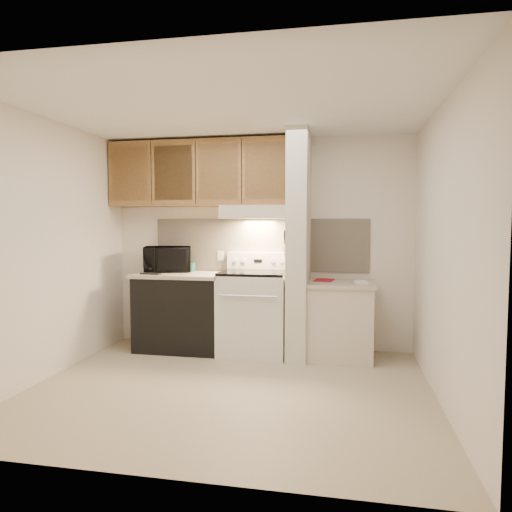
# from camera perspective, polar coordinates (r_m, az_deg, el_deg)

# --- Properties ---
(floor) EXTENTS (3.60, 3.60, 0.00)m
(floor) POSITION_cam_1_polar(r_m,az_deg,el_deg) (4.31, -3.31, -16.19)
(floor) COLOR tan
(floor) RESTS_ON ground
(ceiling) EXTENTS (3.60, 3.60, 0.00)m
(ceiling) POSITION_cam_1_polar(r_m,az_deg,el_deg) (4.17, -3.46, 18.03)
(ceiling) COLOR white
(ceiling) RESTS_ON wall_back
(wall_back) EXTENTS (3.60, 2.50, 0.02)m
(wall_back) POSITION_cam_1_polar(r_m,az_deg,el_deg) (5.52, 0.44, 1.54)
(wall_back) COLOR white
(wall_back) RESTS_ON floor
(wall_left) EXTENTS (0.02, 3.00, 2.50)m
(wall_left) POSITION_cam_1_polar(r_m,az_deg,el_deg) (4.82, -24.59, 0.81)
(wall_left) COLOR white
(wall_left) RESTS_ON floor
(wall_right) EXTENTS (0.02, 3.00, 2.50)m
(wall_right) POSITION_cam_1_polar(r_m,az_deg,el_deg) (4.01, 22.39, 0.29)
(wall_right) COLOR white
(wall_right) RESTS_ON floor
(backsplash) EXTENTS (2.60, 0.02, 0.63)m
(backsplash) POSITION_cam_1_polar(r_m,az_deg,el_deg) (5.51, 0.42, 1.38)
(backsplash) COLOR beige
(backsplash) RESTS_ON wall_back
(range_body) EXTENTS (0.76, 0.65, 0.92)m
(range_body) POSITION_cam_1_polar(r_m,az_deg,el_deg) (5.28, -0.24, -7.22)
(range_body) COLOR silver
(range_body) RESTS_ON floor
(oven_window) EXTENTS (0.50, 0.01, 0.30)m
(oven_window) POSITION_cam_1_polar(r_m,az_deg,el_deg) (4.96, -0.95, -7.47)
(oven_window) COLOR black
(oven_window) RESTS_ON range_body
(oven_handle) EXTENTS (0.65, 0.02, 0.02)m
(oven_handle) POSITION_cam_1_polar(r_m,az_deg,el_deg) (4.89, -1.05, -5.03)
(oven_handle) COLOR silver
(oven_handle) RESTS_ON range_body
(cooktop) EXTENTS (0.74, 0.64, 0.03)m
(cooktop) POSITION_cam_1_polar(r_m,az_deg,el_deg) (5.21, -0.24, -2.09)
(cooktop) COLOR black
(cooktop) RESTS_ON range_body
(range_backguard) EXTENTS (0.76, 0.08, 0.20)m
(range_backguard) POSITION_cam_1_polar(r_m,az_deg,el_deg) (5.47, 0.33, -0.58)
(range_backguard) COLOR silver
(range_backguard) RESTS_ON range_body
(range_display) EXTENTS (0.10, 0.01, 0.04)m
(range_display) POSITION_cam_1_polar(r_m,az_deg,el_deg) (5.43, 0.25, -0.61)
(range_display) COLOR black
(range_display) RESTS_ON range_backguard
(range_knob_left_outer) EXTENTS (0.05, 0.02, 0.05)m
(range_knob_left_outer) POSITION_cam_1_polar(r_m,az_deg,el_deg) (5.49, -2.63, -0.57)
(range_knob_left_outer) COLOR silver
(range_knob_left_outer) RESTS_ON range_backguard
(range_knob_left_inner) EXTENTS (0.05, 0.02, 0.05)m
(range_knob_left_inner) POSITION_cam_1_polar(r_m,az_deg,el_deg) (5.46, -1.61, -0.58)
(range_knob_left_inner) COLOR silver
(range_knob_left_inner) RESTS_ON range_backguard
(range_knob_right_inner) EXTENTS (0.05, 0.02, 0.05)m
(range_knob_right_inner) POSITION_cam_1_polar(r_m,az_deg,el_deg) (5.40, 2.12, -0.64)
(range_knob_right_inner) COLOR silver
(range_knob_right_inner) RESTS_ON range_backguard
(range_knob_right_outer) EXTENTS (0.05, 0.02, 0.05)m
(range_knob_right_outer) POSITION_cam_1_polar(r_m,az_deg,el_deg) (5.38, 3.17, -0.66)
(range_knob_right_outer) COLOR silver
(range_knob_right_outer) RESTS_ON range_backguard
(dishwasher_front) EXTENTS (1.00, 0.63, 0.87)m
(dishwasher_front) POSITION_cam_1_polar(r_m,az_deg,el_deg) (5.53, -9.28, -7.03)
(dishwasher_front) COLOR black
(dishwasher_front) RESTS_ON floor
(left_countertop) EXTENTS (1.04, 0.67, 0.04)m
(left_countertop) POSITION_cam_1_polar(r_m,az_deg,el_deg) (5.46, -9.34, -2.33)
(left_countertop) COLOR #BBAF98
(left_countertop) RESTS_ON dishwasher_front
(spoon_rest) EXTENTS (0.25, 0.11, 0.02)m
(spoon_rest) POSITION_cam_1_polar(r_m,az_deg,el_deg) (5.38, -13.05, -2.17)
(spoon_rest) COLOR black
(spoon_rest) RESTS_ON left_countertop
(teal_jar) EXTENTS (0.12, 0.12, 0.11)m
(teal_jar) POSITION_cam_1_polar(r_m,az_deg,el_deg) (5.64, -8.10, -1.36)
(teal_jar) COLOR #205F5C
(teal_jar) RESTS_ON left_countertop
(outlet) EXTENTS (0.08, 0.01, 0.12)m
(outlet) POSITION_cam_1_polar(r_m,az_deg,el_deg) (5.61, -4.43, 0.04)
(outlet) COLOR beige
(outlet) RESTS_ON backsplash
(microwave) EXTENTS (0.64, 0.53, 0.31)m
(microwave) POSITION_cam_1_polar(r_m,az_deg,el_deg) (5.65, -10.97, -0.37)
(microwave) COLOR black
(microwave) RESTS_ON left_countertop
(partition_pillar) EXTENTS (0.22, 0.70, 2.50)m
(partition_pillar) POSITION_cam_1_polar(r_m,az_deg,el_deg) (5.10, 5.37, 1.32)
(partition_pillar) COLOR beige
(partition_pillar) RESTS_ON floor
(pillar_trim) EXTENTS (0.01, 0.70, 0.04)m
(pillar_trim) POSITION_cam_1_polar(r_m,az_deg,el_deg) (5.11, 4.08, 1.89)
(pillar_trim) COLOR olive
(pillar_trim) RESTS_ON partition_pillar
(knife_strip) EXTENTS (0.02, 0.42, 0.04)m
(knife_strip) POSITION_cam_1_polar(r_m,az_deg,el_deg) (5.06, 3.95, 2.10)
(knife_strip) COLOR black
(knife_strip) RESTS_ON partition_pillar
(knife_blade_a) EXTENTS (0.01, 0.03, 0.16)m
(knife_blade_a) POSITION_cam_1_polar(r_m,az_deg,el_deg) (4.91, 3.58, 0.87)
(knife_blade_a) COLOR silver
(knife_blade_a) RESTS_ON knife_strip
(knife_handle_a) EXTENTS (0.02, 0.02, 0.10)m
(knife_handle_a) POSITION_cam_1_polar(r_m,az_deg,el_deg) (4.91, 3.60, 2.63)
(knife_handle_a) COLOR black
(knife_handle_a) RESTS_ON knife_strip
(knife_blade_b) EXTENTS (0.01, 0.04, 0.18)m
(knife_blade_b) POSITION_cam_1_polar(r_m,az_deg,el_deg) (5.00, 3.71, 0.82)
(knife_blade_b) COLOR silver
(knife_blade_b) RESTS_ON knife_strip
(knife_handle_b) EXTENTS (0.02, 0.02, 0.10)m
(knife_handle_b) POSITION_cam_1_polar(r_m,az_deg,el_deg) (5.00, 3.73, 2.65)
(knife_handle_b) COLOR black
(knife_handle_b) RESTS_ON knife_strip
(knife_blade_c) EXTENTS (0.01, 0.04, 0.20)m
(knife_blade_c) POSITION_cam_1_polar(r_m,az_deg,el_deg) (5.08, 3.82, 0.75)
(knife_blade_c) COLOR silver
(knife_blade_c) RESTS_ON knife_strip
(knife_handle_c) EXTENTS (0.02, 0.02, 0.10)m
(knife_handle_c) POSITION_cam_1_polar(r_m,az_deg,el_deg) (5.05, 3.80, 2.66)
(knife_handle_c) COLOR black
(knife_handle_c) RESTS_ON knife_strip
(knife_blade_d) EXTENTS (0.01, 0.04, 0.16)m
(knife_blade_d) POSITION_cam_1_polar(r_m,az_deg,el_deg) (5.15, 3.92, 1.02)
(knife_blade_d) COLOR silver
(knife_blade_d) RESTS_ON knife_strip
(knife_handle_d) EXTENTS (0.02, 0.02, 0.10)m
(knife_handle_d) POSITION_cam_1_polar(r_m,az_deg,el_deg) (5.13, 3.91, 2.68)
(knife_handle_d) COLOR black
(knife_handle_d) RESTS_ON knife_strip
(knife_blade_e) EXTENTS (0.01, 0.04, 0.18)m
(knife_blade_e) POSITION_cam_1_polar(r_m,az_deg,el_deg) (5.22, 4.01, 0.95)
(knife_blade_e) COLOR silver
(knife_blade_e) RESTS_ON knife_strip
(knife_handle_e) EXTENTS (0.02, 0.02, 0.10)m
(knife_handle_e) POSITION_cam_1_polar(r_m,az_deg,el_deg) (5.22, 4.03, 2.71)
(knife_handle_e) COLOR black
(knife_handle_e) RESTS_ON knife_strip
(oven_mitt) EXTENTS (0.03, 0.09, 0.22)m
(oven_mitt) POSITION_cam_1_polar(r_m,az_deg,el_deg) (5.29, 4.12, 0.99)
(oven_mitt) COLOR slate
(oven_mitt) RESTS_ON partition_pillar
(right_cab_base) EXTENTS (0.70, 0.60, 0.81)m
(right_cab_base) POSITION_cam_1_polar(r_m,az_deg,el_deg) (5.19, 10.42, -8.10)
(right_cab_base) COLOR beige
(right_cab_base) RESTS_ON floor
(right_countertop) EXTENTS (0.74, 0.64, 0.04)m
(right_countertop) POSITION_cam_1_polar(r_m,az_deg,el_deg) (5.12, 10.49, -3.45)
(right_countertop) COLOR #BBAF98
(right_countertop) RESTS_ON right_cab_base
(red_folder) EXTENTS (0.24, 0.30, 0.01)m
(red_folder) POSITION_cam_1_polar(r_m,az_deg,el_deg) (5.22, 8.52, -3.01)
(red_folder) COLOR maroon
(red_folder) RESTS_ON right_countertop
(white_box) EXTENTS (0.15, 0.12, 0.04)m
(white_box) POSITION_cam_1_polar(r_m,az_deg,el_deg) (5.02, 13.00, -3.20)
(white_box) COLOR white
(white_box) RESTS_ON right_countertop
(range_hood) EXTENTS (0.78, 0.44, 0.15)m
(range_hood) POSITION_cam_1_polar(r_m,az_deg,el_deg) (5.30, 0.01, 5.49)
(range_hood) COLOR beige
(range_hood) RESTS_ON upper_cabinets
(hood_lip) EXTENTS (0.78, 0.04, 0.06)m
(hood_lip) POSITION_cam_1_polar(r_m,az_deg,el_deg) (5.09, -0.43, 5.05)
(hood_lip) COLOR beige
(hood_lip) RESTS_ON range_hood
(upper_cabinets) EXTENTS (2.18, 0.33, 0.77)m
(upper_cabinets) POSITION_cam_1_polar(r_m,az_deg,el_deg) (5.54, -7.03, 10.17)
(upper_cabinets) COLOR olive
(upper_cabinets) RESTS_ON wall_back
(cab_door_a) EXTENTS (0.46, 0.01, 0.63)m
(cab_door_a) POSITION_cam_1_polar(r_m,az_deg,el_deg) (5.70, -15.50, 9.88)
(cab_door_a) COLOR olive
(cab_door_a) RESTS_ON upper_cabinets
(cab_gap_a) EXTENTS (0.01, 0.01, 0.73)m
(cab_gap_a) POSITION_cam_1_polar(r_m,az_deg,el_deg) (5.59, -12.96, 10.05)
(cab_gap_a) COLOR black
(cab_gap_a) RESTS_ON upper_cabinets
(cab_door_b) EXTENTS (0.46, 0.01, 0.63)m
(cab_door_b) POSITION_cam_1_polar(r_m,az_deg,el_deg) (5.48, -10.31, 10.20)
(cab_door_b) COLOR olive
(cab_door_b) RESTS_ON upper_cabinets
(cab_gap_b) EXTENTS (0.01, 0.01, 0.73)m
(cab_gap_b) POSITION_cam_1_polar(r_m,az_deg,el_deg) (5.39, -7.56, 10.34)
(cab_gap_b) COLOR black
(cab_gap_b) RESTS_ON upper_cabinets
(cab_door_c) EXTENTS (0.46, 0.01, 0.63)m
(cab_door_c) POSITION_cam_1_polar(r_m,az_deg,el_deg) (5.31, -4.72, 10.45)
(cab_door_c) COLOR olive
(cab_door_c) RESTS_ON upper_cabinets
(cab_gap_c) EXTENTS (0.01, 0.01, 0.73)m
(cab_gap_c) POSITION_cam_1_polar(r_m,az_deg,el_deg) (5.25, -1.81, 10.54)
(cab_gap_c) COLOR black
(cab_gap_c) RESTS_ON upper_cabinets
(cab_door_d) EXTENTS (0.46, 0.01, 0.63)m
(cab_door_d) POSITION_cam_1_polar(r_m,az_deg,el_deg) (5.20, 1.18, 10.61)
(cab_door_d) COLOR olive
(cab_door_d) RESTS_ON upper_cabinets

